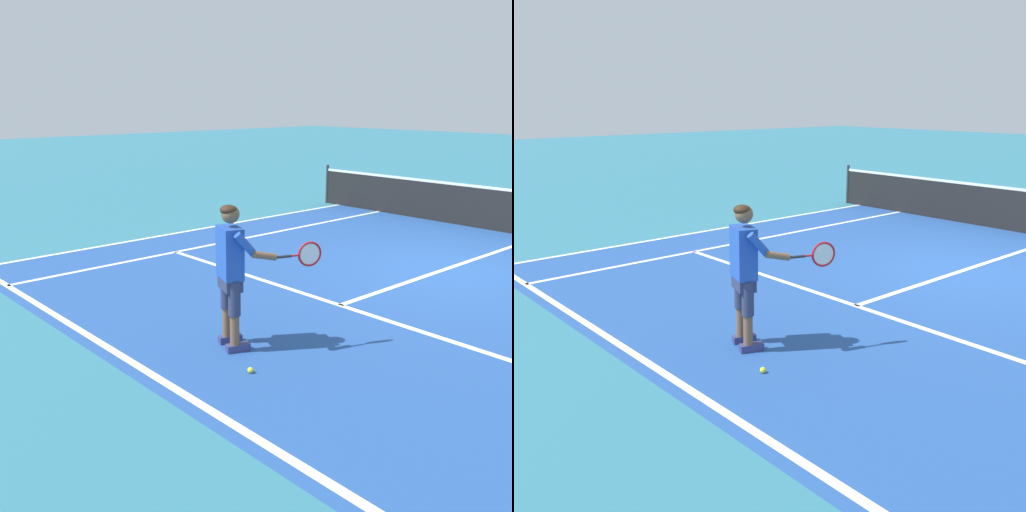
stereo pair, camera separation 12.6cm
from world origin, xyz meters
TOP-DOWN VIEW (x-y plane):
  - ground_plane at (0.00, 0.00)m, footprint 80.00×80.00m
  - court_inner_surface at (0.00, -1.14)m, footprint 10.98×10.00m
  - line_baseline at (0.00, -5.95)m, footprint 10.98×0.10m
  - line_service at (0.00, -2.74)m, footprint 8.23×0.10m
  - line_centre_service at (0.00, 0.46)m, footprint 0.10×6.40m
  - line_singles_left at (-4.12, -1.14)m, footprint 0.10×9.60m
  - line_doubles_left at (-5.49, -1.14)m, footprint 0.10×9.60m
  - tennis_player at (0.12, -4.82)m, footprint 0.93×1.00m
  - tennis_ball_near_feet at (0.78, -5.13)m, footprint 0.07×0.07m

SIDE VIEW (x-z plane):
  - ground_plane at x=0.00m, z-range 0.00..0.00m
  - court_inner_surface at x=0.00m, z-range 0.00..0.00m
  - line_baseline at x=0.00m, z-range 0.00..0.01m
  - line_service at x=0.00m, z-range 0.00..0.01m
  - line_centre_service at x=0.00m, z-range 0.00..0.01m
  - line_singles_left at x=-4.12m, z-range 0.00..0.01m
  - line_doubles_left at x=-5.49m, z-range 0.00..0.01m
  - tennis_ball_near_feet at x=0.78m, z-range 0.00..0.07m
  - tennis_player at x=0.12m, z-range 0.13..1.85m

